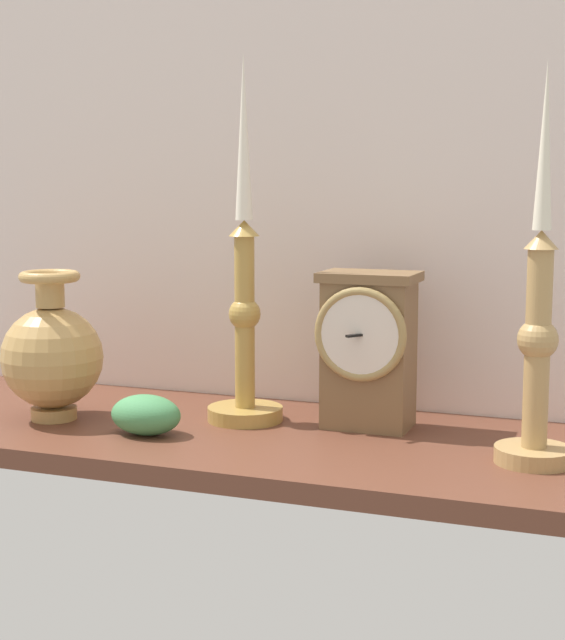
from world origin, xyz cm
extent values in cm
cube|color=brown|center=(0.00, 0.00, -1.20)|extent=(100.00, 36.00, 2.40)
cube|color=silver|center=(0.00, 18.50, 32.50)|extent=(120.00, 2.00, 65.00)
cube|color=brown|center=(14.28, 6.84, 9.16)|extent=(10.59, 7.25, 18.32)
cube|color=brown|center=(14.28, 6.84, 18.92)|extent=(11.86, 8.12, 1.20)
torus|color=#A0844D|center=(14.28, 2.82, 12.31)|extent=(11.54, 1.05, 11.54)
cylinder|color=silver|center=(14.28, 2.72, 12.31)|extent=(9.65, 0.40, 9.65)
cube|color=black|center=(14.28, 2.42, 12.31)|extent=(2.65, 3.32, 0.30)
cylinder|color=#B48D42|center=(-1.42, 4.38, 0.90)|extent=(9.70, 9.70, 1.80)
cylinder|color=#B48D42|center=(-1.42, 4.38, 12.77)|extent=(2.56, 2.56, 21.94)
sphere|color=#B48D42|center=(-1.42, 4.38, 13.87)|extent=(4.10, 4.10, 4.10)
cone|color=#B48D42|center=(-1.42, 4.38, 24.74)|extent=(3.91, 3.91, 2.00)
cone|color=white|center=(-1.42, 4.38, 36.00)|extent=(2.20, 2.20, 20.53)
cylinder|color=tan|center=(35.63, -2.31, 0.90)|extent=(8.57, 8.57, 1.80)
cylinder|color=tan|center=(35.63, -2.31, 12.62)|extent=(2.76, 2.76, 21.63)
sphere|color=tan|center=(35.63, -2.31, 13.70)|extent=(4.42, 4.42, 4.42)
cone|color=tan|center=(35.63, -2.31, 24.43)|extent=(3.66, 3.66, 2.00)
cone|color=#ECE3C8|center=(35.63, -2.31, 34.29)|extent=(2.03, 2.03, 17.72)
cylinder|color=tan|center=(-24.85, -3.80, 0.80)|extent=(5.87, 5.87, 1.60)
sphere|color=tan|center=(-24.85, -3.80, 8.12)|extent=(13.04, 13.04, 13.04)
cylinder|color=tan|center=(-24.85, -3.80, 16.61)|extent=(3.65, 3.65, 3.93)
torus|color=tan|center=(-24.85, -3.80, 18.57)|extent=(7.75, 7.75, 1.40)
ellipsoid|color=#478E55|center=(-9.90, -6.51, 2.46)|extent=(8.94, 6.26, 4.92)
camera|label=1|loc=(46.90, -109.48, 30.52)|focal=55.19mm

